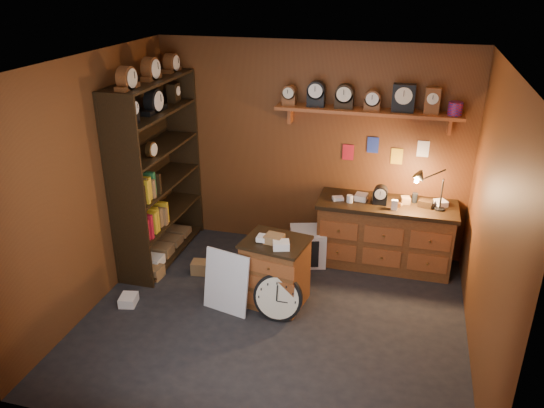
{
  "coord_description": "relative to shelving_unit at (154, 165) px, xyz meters",
  "views": [
    {
      "loc": [
        1.21,
        -4.6,
        3.45
      ],
      "look_at": [
        -0.12,
        0.35,
        1.18
      ],
      "focal_mm": 35.0,
      "sensor_mm": 36.0,
      "label": 1
    }
  ],
  "objects": [
    {
      "name": "room_shell",
      "position": [
        1.84,
        -0.87,
        0.47
      ],
      "size": [
        4.02,
        3.62,
        2.71
      ],
      "color": "brown",
      "rests_on": "ground"
    },
    {
      "name": "workbench",
      "position": [
        2.83,
        0.49,
        -0.78
      ],
      "size": [
        1.68,
        0.66,
        1.36
      ],
      "color": "brown",
      "rests_on": "ground"
    },
    {
      "name": "mini_fridge",
      "position": [
        1.89,
        0.29,
        -1.03
      ],
      "size": [
        0.53,
        0.55,
        0.45
      ],
      "rotation": [
        0.0,
        0.0,
        0.29
      ],
      "color": "silver",
      "rests_on": "ground"
    },
    {
      "name": "shelving_unit",
      "position": [
        0.0,
        0.0,
        0.0
      ],
      "size": [
        0.47,
        1.6,
        2.58
      ],
      "color": "black",
      "rests_on": "ground"
    },
    {
      "name": "floor_box_a",
      "position": [
        0.14,
        -0.57,
        -1.18
      ],
      "size": [
        0.26,
        0.22,
        0.15
      ],
      "primitive_type": "cube",
      "rotation": [
        0.0,
        0.0,
        -0.08
      ],
      "color": "olive",
      "rests_on": "ground"
    },
    {
      "name": "big_round_clock",
      "position": [
        1.83,
        -0.98,
        -0.99
      ],
      "size": [
        0.53,
        0.17,
        0.53
      ],
      "color": "black",
      "rests_on": "ground"
    },
    {
      "name": "floor_box_c",
      "position": [
        0.67,
        -0.32,
        -1.17
      ],
      "size": [
        0.24,
        0.21,
        0.16
      ],
      "primitive_type": "cube",
      "rotation": [
        0.0,
        0.0,
        0.14
      ],
      "color": "olive",
      "rests_on": "ground"
    },
    {
      "name": "white_panel",
      "position": [
        1.24,
        -0.96,
        -1.25
      ],
      "size": [
        0.55,
        0.27,
        0.71
      ],
      "primitive_type": "cube",
      "rotation": [
        -0.17,
        0.0,
        -0.23
      ],
      "color": "silver",
      "rests_on": "ground"
    },
    {
      "name": "floor_box_b",
      "position": [
        0.14,
        -1.16,
        -1.2
      ],
      "size": [
        0.22,
        0.24,
        0.11
      ],
      "primitive_type": "cube",
      "rotation": [
        0.0,
        0.0,
        0.21
      ],
      "color": "white",
      "rests_on": "ground"
    },
    {
      "name": "floor",
      "position": [
        1.79,
        -0.98,
        -1.25
      ],
      "size": [
        4.0,
        4.0,
        0.0
      ],
      "primitive_type": "plane",
      "color": "black",
      "rests_on": "ground"
    },
    {
      "name": "low_cabinet",
      "position": [
        1.72,
        -0.68,
        -0.83
      ],
      "size": [
        0.76,
        0.68,
        0.86
      ],
      "rotation": [
        0.0,
        0.0,
        -0.17
      ],
      "color": "brown",
      "rests_on": "ground"
    }
  ]
}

